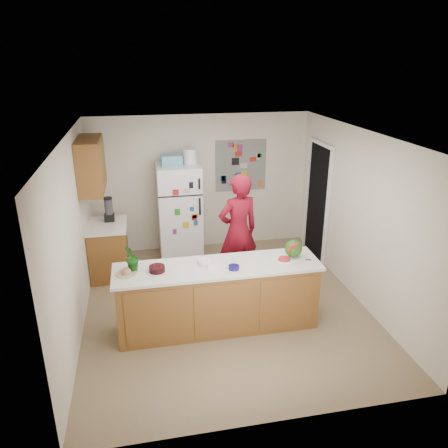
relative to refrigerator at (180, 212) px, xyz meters
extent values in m
cube|color=brown|center=(0.45, -1.88, -0.86)|extent=(4.00, 4.50, 0.02)
cube|color=beige|center=(0.45, 0.38, 0.40)|extent=(4.00, 0.02, 2.50)
cube|color=beige|center=(-1.56, -1.88, 0.40)|extent=(0.02, 4.50, 2.50)
cube|color=beige|center=(2.46, -1.88, 0.40)|extent=(0.02, 4.50, 2.50)
cube|color=white|center=(0.45, -1.88, 1.66)|extent=(4.00, 4.50, 0.02)
cube|color=black|center=(2.44, -0.43, 0.17)|extent=(0.03, 0.85, 2.04)
cube|color=brown|center=(0.25, -2.38, -0.41)|extent=(2.60, 0.62, 0.88)
cube|color=silver|center=(0.25, -2.38, 0.05)|extent=(2.68, 0.70, 0.04)
cube|color=brown|center=(-1.24, -0.53, -0.42)|extent=(0.60, 0.80, 0.86)
cube|color=silver|center=(-1.24, -0.53, 0.03)|extent=(0.64, 0.84, 0.04)
cube|color=brown|center=(-1.37, -0.58, 1.05)|extent=(0.35, 1.00, 0.80)
cube|color=silver|center=(0.00, 0.00, 0.00)|extent=(0.75, 0.70, 1.70)
cube|color=#5999B2|center=(-0.10, 0.00, 0.94)|extent=(0.35, 0.28, 0.18)
cube|color=slate|center=(1.20, 0.36, 0.70)|extent=(0.95, 0.01, 0.95)
imported|color=maroon|center=(0.78, -1.27, 0.06)|extent=(0.75, 0.59, 1.82)
cylinder|color=black|center=(-1.19, -0.37, 0.24)|extent=(0.13, 0.13, 0.38)
cube|color=white|center=(1.23, -2.35, 0.08)|extent=(0.41, 0.35, 0.01)
sphere|color=#2A4F0C|center=(1.29, -2.33, 0.20)|extent=(0.23, 0.23, 0.23)
cylinder|color=red|center=(1.14, -2.40, 0.09)|extent=(0.15, 0.15, 0.02)
cylinder|color=black|center=(-0.53, -2.38, 0.11)|extent=(0.21, 0.21, 0.07)
cylinder|color=white|center=(0.09, -2.30, 0.10)|extent=(0.22, 0.22, 0.06)
cylinder|color=#120D57|center=(0.43, -2.52, 0.10)|extent=(0.15, 0.15, 0.05)
cylinder|color=beige|center=(-0.90, -2.39, 0.08)|extent=(0.29, 0.29, 0.02)
cube|color=white|center=(0.20, -2.45, 0.08)|extent=(0.20, 0.19, 0.02)
cube|color=gray|center=(1.45, -2.46, 0.08)|extent=(0.09, 0.06, 0.01)
imported|color=#0F3C10|center=(-0.82, -2.33, 0.25)|extent=(0.17, 0.21, 0.37)
camera|label=1|loc=(-0.67, -7.35, 2.60)|focal=35.00mm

